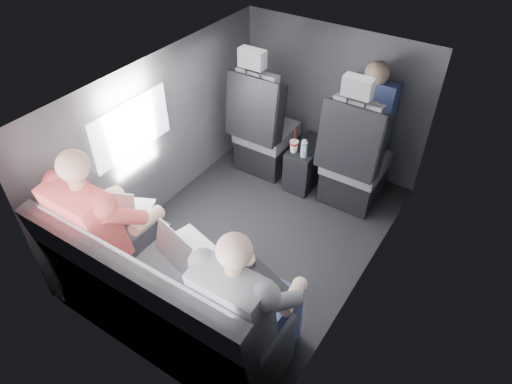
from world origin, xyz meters
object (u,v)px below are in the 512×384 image
Objects in this scene: laptop_silver at (184,247)px; laptop_black at (252,283)px; water_bottle at (304,149)px; passenger_front_right at (369,115)px; front_seat_right at (353,164)px; laptop_white at (125,208)px; front_seat_left at (263,133)px; passenger_rear_right at (248,303)px; soda_cup at (294,146)px; passenger_rear_left at (107,225)px; center_console at (307,164)px; rear_bench at (162,302)px.

laptop_black is (0.50, -0.00, -0.00)m from laptop_silver.
water_bottle is 0.43× the size of laptop_silver.
front_seat_right is at bearing -86.06° from passenger_front_right.
laptop_white is at bearing -111.43° from water_bottle.
water_bottle is 0.61m from passenger_front_right.
passenger_rear_right is at bearing -60.07° from front_seat_left.
laptop_white is at bearing 173.81° from laptop_silver.
soda_cup is 0.62× the size of laptop_silver.
passenger_rear_left is at bearing -165.94° from laptop_silver.
laptop_black is at bearing -72.40° from water_bottle.
laptop_white is (-0.54, -1.65, 0.43)m from center_console.
laptop_silver is at bearing 14.06° from passenger_rear_left.
water_bottle is 1.77m from passenger_rear_left.
passenger_rear_left reaches higher than rear_bench.
soda_cup is at bearing 92.12° from rear_bench.
passenger_front_right is (0.50, 0.37, 0.29)m from soda_cup.
front_seat_right is 3.30× the size of laptop_black.
laptop_white is 1.15m from passenger_rear_right.
rear_bench is (0.45, -1.90, -0.09)m from front_seat_left.
water_bottle is at bearing 72.28° from passenger_rear_left.
center_console is 0.32m from water_bottle.
passenger_rear_left is at bearing -107.72° from water_bottle.
rear_bench is (-0.45, -1.90, -0.09)m from front_seat_right.
laptop_silver is at bearing -88.92° from center_console.
passenger_rear_right is (0.66, -1.70, 0.17)m from soda_cup.
front_seat_left is 2.10m from passenger_rear_right.
front_seat_left is 0.40m from soda_cup.
passenger_rear_right reaches higher than rear_bench.
front_seat_left is 0.51m from water_bottle.
laptop_white is at bearing 103.33° from passenger_rear_left.
laptop_silver reaches higher than soda_cup.
laptop_white is at bearing 170.28° from passenger_rear_right.
front_seat_left reaches higher than water_bottle.
water_bottle is at bearing -162.96° from front_seat_right.
passenger_front_right is (0.93, 2.07, 0.10)m from passenger_rear_left.
soda_cup is (-0.52, -0.11, 0.06)m from front_seat_right.
rear_bench reaches higher than laptop_white.
front_seat_left reaches higher than laptop_black.
passenger_rear_left reaches higher than laptop_black.
laptop_white reaches higher than water_bottle.
passenger_front_right is (-0.16, 2.06, 0.12)m from passenger_rear_right.
front_seat_right is 1.96m from rear_bench.
laptop_white is 0.30× the size of passenger_rear_left.
soda_cup is (-0.07, -0.15, 0.26)m from center_console.
laptop_silver is (0.48, -1.68, 0.23)m from front_seat_left.
passenger_rear_left is at bearing -76.67° from laptop_white.
front_seat_right reaches higher than soda_cup.
water_bottle reaches higher than center_console.
soda_cup is at bearing 75.80° from passenger_rear_left.
center_console is (0.45, 0.04, -0.20)m from front_seat_left.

